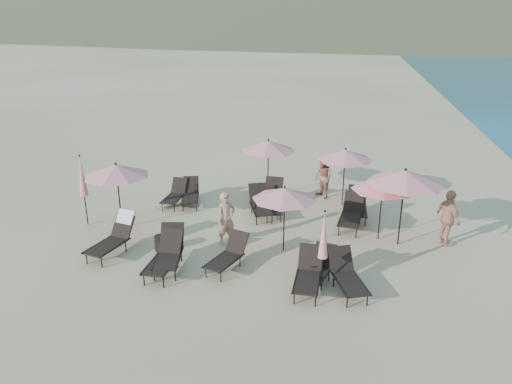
% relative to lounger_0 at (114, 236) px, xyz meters
% --- Properties ---
extents(ground, '(800.00, 800.00, 0.00)m').
position_rel_lounger_0_xyz_m(ground, '(4.93, -0.45, -0.54)').
color(ground, '#D6BA8C').
rests_on(ground, ground).
extents(lounger_0, '(1.07, 1.92, 1.13)m').
position_rel_lounger_0_xyz_m(lounger_0, '(0.00, 0.00, 0.00)').
color(lounger_0, black).
rests_on(lounger_0, ground).
extents(lounger_1, '(0.71, 1.77, 1.01)m').
position_rel_lounger_0_xyz_m(lounger_1, '(1.90, -0.88, -0.07)').
color(lounger_1, black).
rests_on(lounger_1, ground).
extents(lounger_2, '(0.98, 1.90, 1.04)m').
position_rel_lounger_0_xyz_m(lounger_2, '(1.94, -0.54, -0.05)').
color(lounger_2, black).
rests_on(lounger_2, ground).
extents(lounger_3, '(1.11, 1.70, 0.91)m').
position_rel_lounger_0_xyz_m(lounger_3, '(3.61, -0.38, -0.11)').
color(lounger_3, black).
rests_on(lounger_3, ground).
extents(lounger_4, '(1.04, 1.70, 0.92)m').
position_rel_lounger_0_xyz_m(lounger_4, '(6.16, -0.77, -0.11)').
color(lounger_4, black).
rests_on(lounger_4, ground).
extents(lounger_5, '(1.17, 1.79, 0.96)m').
position_rel_lounger_0_xyz_m(lounger_5, '(6.95, -1.01, -0.09)').
color(lounger_5, black).
rests_on(lounger_5, ground).
extents(lounger_6, '(0.64, 1.54, 0.87)m').
position_rel_lounger_0_xyz_m(lounger_6, '(0.52, 4.14, -0.13)').
color(lounger_6, black).
rests_on(lounger_6, ground).
extents(lounger_7, '(0.96, 1.67, 0.90)m').
position_rel_lounger_0_xyz_m(lounger_7, '(1.09, 4.26, -0.12)').
color(lounger_7, black).
rests_on(lounger_7, ground).
extents(lounger_8, '(0.85, 1.87, 1.04)m').
position_rel_lounger_0_xyz_m(lounger_8, '(4.14, 4.21, -0.05)').
color(lounger_8, black).
rests_on(lounger_8, ground).
extents(lounger_9, '(1.06, 1.62, 0.87)m').
position_rel_lounger_0_xyz_m(lounger_9, '(4.21, 3.71, -0.13)').
color(lounger_9, black).
rests_on(lounger_9, ground).
extents(lounger_10, '(0.68, 1.70, 0.97)m').
position_rel_lounger_0_xyz_m(lounger_10, '(7.28, 4.08, -0.09)').
color(lounger_10, black).
rests_on(lounger_10, ground).
extents(lounger_11, '(0.90, 1.86, 1.03)m').
position_rel_lounger_0_xyz_m(lounger_11, '(7.07, 3.17, -0.06)').
color(lounger_11, black).
rests_on(lounger_11, ground).
extents(lounger_12, '(1.18, 1.84, 0.99)m').
position_rel_lounger_0_xyz_m(lounger_12, '(3.88, 3.61, -0.08)').
color(lounger_12, black).
rests_on(lounger_12, ground).
extents(lounger_13, '(0.69, 1.71, 0.98)m').
position_rel_lounger_0_xyz_m(lounger_13, '(5.94, -1.11, -0.08)').
color(lounger_13, black).
rests_on(lounger_13, ground).
extents(umbrella_open_0, '(2.14, 2.14, 2.30)m').
position_rel_lounger_0_xyz_m(umbrella_open_0, '(-0.57, 1.76, 1.49)').
color(umbrella_open_0, black).
rests_on(umbrella_open_0, ground).
extents(umbrella_open_1, '(1.95, 1.95, 2.10)m').
position_rel_lounger_0_xyz_m(umbrella_open_1, '(5.03, 1.02, 1.31)').
color(umbrella_open_1, black).
rests_on(umbrella_open_1, ground).
extents(umbrella_open_2, '(2.34, 2.34, 2.51)m').
position_rel_lounger_0_xyz_m(umbrella_open_2, '(8.53, 2.07, 1.68)').
color(umbrella_open_2, black).
rests_on(umbrella_open_2, ground).
extents(umbrella_open_3, '(2.14, 2.14, 2.30)m').
position_rel_lounger_0_xyz_m(umbrella_open_3, '(3.83, 5.70, 1.50)').
color(umbrella_open_3, black).
rests_on(umbrella_open_3, ground).
extents(umbrella_open_4, '(2.06, 2.06, 2.22)m').
position_rel_lounger_0_xyz_m(umbrella_open_4, '(6.76, 5.21, 1.42)').
color(umbrella_open_4, black).
rests_on(umbrella_open_4, ground).
extents(umbrella_open_5, '(1.95, 1.95, 2.10)m').
position_rel_lounger_0_xyz_m(umbrella_open_5, '(7.94, 2.36, 1.32)').
color(umbrella_open_5, black).
rests_on(umbrella_open_5, ground).
extents(umbrella_closed_0, '(0.27, 0.27, 2.29)m').
position_rel_lounger_0_xyz_m(umbrella_closed_0, '(6.29, -1.13, 1.05)').
color(umbrella_closed_0, black).
rests_on(umbrella_closed_0, ground).
extents(umbrella_closed_1, '(0.29, 0.29, 2.49)m').
position_rel_lounger_0_xyz_m(umbrella_closed_1, '(-1.84, 1.80, 1.19)').
color(umbrella_closed_1, black).
rests_on(umbrella_closed_1, ground).
extents(side_table_0, '(0.42, 0.42, 0.48)m').
position_rel_lounger_0_xyz_m(side_table_0, '(1.34, 0.38, -0.30)').
color(side_table_0, black).
rests_on(side_table_0, ground).
extents(side_table_1, '(0.37, 0.37, 0.48)m').
position_rel_lounger_0_xyz_m(side_table_1, '(6.07, -0.58, -0.30)').
color(side_table_1, black).
rests_on(side_table_1, ground).
extents(beachgoer_a, '(0.73, 0.73, 1.71)m').
position_rel_lounger_0_xyz_m(beachgoer_a, '(3.21, 1.16, 0.31)').
color(beachgoer_a, tan).
rests_on(beachgoer_a, ground).
extents(beachgoer_b, '(0.98, 1.02, 1.66)m').
position_rel_lounger_0_xyz_m(beachgoer_b, '(5.97, 5.84, 0.29)').
color(beachgoer_b, '#9E5E51').
rests_on(beachgoer_b, ground).
extents(beachgoer_c, '(0.85, 1.15, 1.81)m').
position_rel_lounger_0_xyz_m(beachgoer_c, '(9.98, 2.29, 0.36)').
color(beachgoer_c, tan).
rests_on(beachgoer_c, ground).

